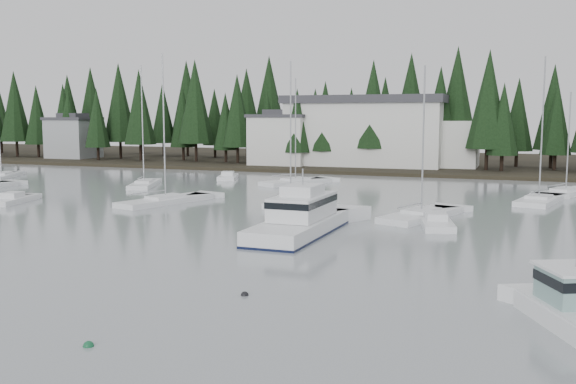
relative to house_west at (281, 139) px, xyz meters
name	(u,v)px	position (x,y,z in m)	size (l,w,h in m)	color
far_shore_land	(412,163)	(18.00, 18.00, -4.65)	(240.00, 54.00, 1.00)	black
conifer_treeline	(401,167)	(18.00, 7.00, -4.65)	(200.00, 22.00, 20.00)	black
house_west	(281,139)	(0.00, 0.00, 0.00)	(9.54, 7.42, 8.75)	silver
house_far_west	(73,137)	(-42.00, 2.00, -0.25)	(8.48, 7.42, 8.25)	#999EA0
harbor_inn	(378,132)	(15.04, 3.34, 1.12)	(29.50, 11.50, 10.90)	silver
cabin_cruiser_center	(301,222)	(22.00, -53.75, -3.86)	(4.05, 12.39, 5.30)	white
sailboat_0	(566,195)	(40.86, -23.28, -4.60)	(7.24, 10.47, 11.26)	white
sailboat_2	(1,177)	(-28.92, -29.21, -4.58)	(6.28, 9.15, 13.32)	white
sailboat_4	(291,203)	(16.01, -39.39, -4.57)	(3.00, 8.84, 13.84)	white
sailboat_5	(166,202)	(4.72, -43.22, -4.58)	(5.57, 10.70, 14.60)	white
sailboat_6	(421,217)	(28.96, -43.81, -4.59)	(5.89, 10.09, 12.79)	white
sailboat_7	(144,186)	(-5.22, -31.53, -4.55)	(5.27, 8.54, 14.65)	white
sailboat_8	(295,183)	(10.55, -22.71, -4.59)	(7.04, 9.65, 13.30)	white
sailboat_11	(539,202)	(38.10, -30.86, -4.57)	(4.73, 8.55, 14.34)	white
runabout_0	(13,201)	(-9.17, -48.05, -4.52)	(3.46, 6.35, 1.42)	white
runabout_1	(436,224)	(30.56, -47.12, -4.52)	(3.72, 7.18, 1.42)	white
runabout_3	(228,178)	(0.20, -20.14, -4.52)	(3.67, 5.51, 1.42)	white
runabout_4	(296,219)	(19.78, -48.37, -4.52)	(3.20, 5.40, 1.42)	white
mooring_buoy_green	(88,346)	(22.14, -77.48, -4.65)	(0.40, 0.40, 0.40)	#145933
mooring_buoy_dark	(245,295)	(24.73, -69.47, -4.65)	(0.37, 0.37, 0.37)	black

